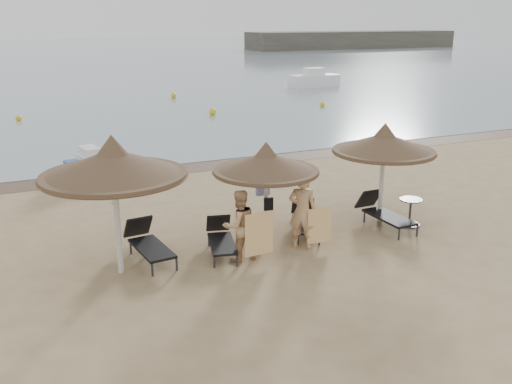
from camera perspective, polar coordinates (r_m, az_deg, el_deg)
ground at (r=13.29m, az=2.89°, el=-7.22°), size 160.00×160.00×0.00m
sea at (r=91.09m, az=-21.31°, el=12.53°), size 200.00×140.00×0.03m
wet_sand_strip at (r=21.61m, az=-8.55°, el=2.25°), size 200.00×1.60×0.01m
palapa_left at (r=12.42m, az=-14.10°, el=2.71°), size 3.16×3.16×3.13m
palapa_center at (r=13.85m, az=1.01°, el=2.91°), size 2.63×2.63×2.61m
palapa_right at (r=15.78m, az=12.70°, el=4.76°), size 2.80×2.80×2.78m
lounger_far_left at (r=13.74m, az=-10.79°, el=-4.93°), size 0.84×1.98×0.86m
lounger_near_left at (r=13.88m, az=-3.53°, el=-4.58°), size 0.99×1.83×0.78m
lounger_near_right at (r=15.14m, az=4.90°, el=-2.71°), size 1.22×1.85×0.79m
lounger_far_right at (r=15.91m, az=12.58°, el=-1.93°), size 0.70×1.99×0.88m
side_table at (r=16.12m, az=15.15°, el=-2.03°), size 0.62×0.62×0.75m
person_left at (r=13.16m, az=-1.70°, el=-2.81°), size 0.96×0.67×1.98m
person_right at (r=13.83m, az=4.69°, el=-1.35°), size 1.20×1.18×2.22m
towel_left at (r=13.09m, az=0.32°, el=-4.21°), size 0.74×0.07×1.03m
towel_right at (r=13.96m, az=6.40°, el=-3.35°), size 0.64×0.07×0.90m
bag_patterned at (r=14.18m, az=0.68°, el=0.54°), size 0.34×0.12×0.43m
bag_dark at (r=13.99m, az=1.27°, el=-1.21°), size 0.23×0.10×0.32m
pedal_boat at (r=21.19m, az=-15.18°, el=2.67°), size 2.59×1.84×1.10m
buoy_left at (r=34.09m, az=-22.65°, el=6.83°), size 0.33×0.33×0.33m
buoy_mid at (r=40.99m, az=-8.23°, el=9.53°), size 0.40×0.40×0.40m
buoy_right at (r=36.84m, az=6.66°, el=8.69°), size 0.32×0.32×0.32m
buoy_extra at (r=33.53m, az=-4.36°, el=8.01°), size 0.41×0.41×0.41m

